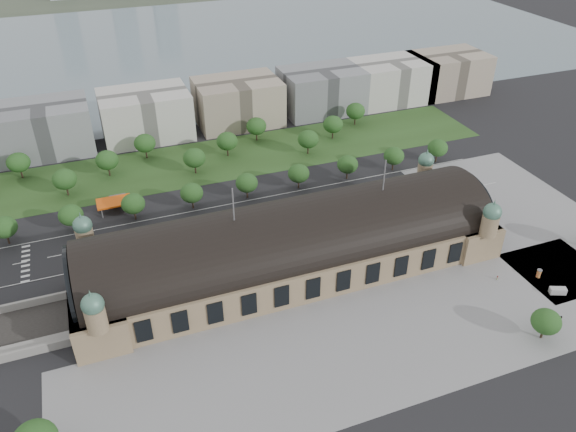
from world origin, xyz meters
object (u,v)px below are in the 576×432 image
object	(u,v)px
traffic_car_4	(297,218)
parked_car_0	(113,270)
parked_car_5	(214,247)
van_east	(557,291)
traffic_car_1	(88,241)
bus_east	(343,205)
bus_west	(257,220)
pedestrian_0	(497,278)
petrol_station	(116,201)
parked_car_4	(114,270)
traffic_car_3	(219,221)
traffic_car_6	(399,191)
parked_car_2	(125,265)
parked_car_6	(194,252)
traffic_car_5	(345,191)
traffic_car_2	(113,244)
bus_mid	(278,216)
parked_car_1	(121,262)
pedestrian_4	(561,318)
advertising_column	(539,273)
parked_car_3	(129,262)

from	to	relation	value
traffic_car_4	parked_car_0	xyz separation A→B (m)	(-74.37, -7.92, 0.01)
parked_car_5	van_east	world-z (taller)	van_east
traffic_car_1	bus_east	distance (m)	103.29
bus_west	pedestrian_0	size ratio (longest dim) A/B	6.75
petrol_station	parked_car_4	size ratio (longest dim) A/B	3.46
traffic_car_1	traffic_car_3	size ratio (longest dim) A/B	0.74
traffic_car_6	parked_car_2	world-z (taller)	traffic_car_6
parked_car_4	van_east	size ratio (longest dim) A/B	0.69
parked_car_4	parked_car_6	distance (m)	29.14
traffic_car_1	traffic_car_3	distance (m)	50.90
traffic_car_5	parked_car_4	size ratio (longest dim) A/B	0.98
traffic_car_2	parked_car_5	size ratio (longest dim) A/B	1.11
parked_car_0	bus_mid	distance (m)	67.89
parked_car_2	traffic_car_6	bearing A→B (deg)	72.13
traffic_car_4	petrol_station	bearing A→B (deg)	-124.21
petrol_station	parked_car_1	xyz separation A→B (m)	(-3.38, -40.28, -2.25)
parked_car_0	van_east	bearing A→B (deg)	29.61
bus_west	pedestrian_4	bearing A→B (deg)	-138.29
parked_car_1	van_east	distance (m)	153.90
traffic_car_2	bus_mid	world-z (taller)	bus_mid
traffic_car_1	parked_car_1	world-z (taller)	parked_car_1
advertising_column	traffic_car_3	bearing A→B (deg)	142.53
parked_car_2	bus_west	world-z (taller)	bus_west
traffic_car_1	bus_mid	xyz separation A→B (m)	(73.93, -10.68, 1.05)
van_east	traffic_car_5	bearing A→B (deg)	135.91
advertising_column	pedestrian_0	distance (m)	15.02
parked_car_1	bus_west	world-z (taller)	bus_west
petrol_station	traffic_car_6	distance (m)	122.03
traffic_car_6	bus_mid	bearing A→B (deg)	-91.01
pedestrian_4	pedestrian_0	bearing A→B (deg)	-109.10
traffic_car_1	pedestrian_4	bearing A→B (deg)	-129.67
traffic_car_6	pedestrian_0	distance (m)	65.09
traffic_car_3	parked_car_5	world-z (taller)	traffic_car_3
parked_car_2	advertising_column	bearing A→B (deg)	43.74
parked_car_5	van_east	bearing A→B (deg)	36.00
bus_mid	advertising_column	distance (m)	100.14
traffic_car_2	advertising_column	world-z (taller)	advertising_column
parked_car_1	parked_car_5	world-z (taller)	parked_car_5
bus_east	traffic_car_4	bearing A→B (deg)	92.19
petrol_station	advertising_column	size ratio (longest dim) A/B	4.19
traffic_car_6	bus_mid	xyz separation A→B (m)	(-57.37, -1.15, 0.95)
traffic_car_3	parked_car_6	distance (m)	22.27
petrol_station	parked_car_0	bearing A→B (deg)	-98.54
bus_west	petrol_station	bearing A→B (deg)	58.99
traffic_car_1	advertising_column	size ratio (longest dim) A/B	1.25
parked_car_3	pedestrian_0	distance (m)	132.27
traffic_car_1	parked_car_1	xyz separation A→B (m)	(10.22, -17.68, 0.01)
bus_mid	van_east	size ratio (longest dim) A/B	2.14
bus_west	parked_car_6	bearing A→B (deg)	112.86
traffic_car_4	van_east	distance (m)	99.14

